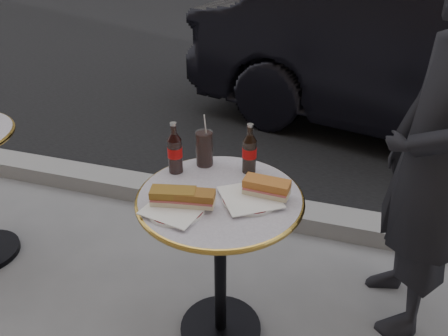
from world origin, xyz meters
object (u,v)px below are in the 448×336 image
(plate_left, at_px, (176,209))
(cola_bottle_left, at_px, (175,148))
(plate_right, at_px, (250,199))
(parked_car, at_px, (447,58))
(cola_bottle_right, at_px, (250,148))
(pedestrian, at_px, (432,163))
(cola_glass, at_px, (204,148))
(bistro_table, at_px, (220,270))

(plate_left, relative_size, cola_bottle_left, 0.96)
(plate_right, relative_size, parked_car, 0.05)
(plate_right, xyz_separation_m, cola_bottle_right, (-0.06, 0.20, 0.10))
(parked_car, relative_size, pedestrian, 2.54)
(cola_glass, bearing_deg, pedestrian, 10.98)
(cola_glass, xyz_separation_m, parked_car, (1.19, 2.27, -0.14))
(cola_glass, height_order, pedestrian, pedestrian)
(plate_left, distance_m, plate_right, 0.27)
(cola_bottle_left, xyz_separation_m, cola_glass, (0.09, 0.09, -0.03))
(plate_left, bearing_deg, bistro_table, 49.39)
(bistro_table, distance_m, pedestrian, 0.93)
(cola_bottle_left, xyz_separation_m, pedestrian, (0.96, 0.26, -0.04))
(plate_left, distance_m, pedestrian, 1.00)
(plate_left, relative_size, cola_glass, 1.38)
(cola_glass, distance_m, pedestrian, 0.89)
(pedestrian, bearing_deg, bistro_table, -77.29)
(bistro_table, distance_m, cola_bottle_right, 0.51)
(plate_right, height_order, cola_glass, cola_glass)
(cola_bottle_left, bearing_deg, parked_car, 61.45)
(plate_right, bearing_deg, cola_bottle_right, 105.99)
(bistro_table, distance_m, plate_right, 0.39)
(bistro_table, distance_m, cola_bottle_left, 0.53)
(cola_glass, bearing_deg, parked_car, 62.28)
(cola_bottle_right, distance_m, parked_car, 2.49)
(parked_car, bearing_deg, bistro_table, 170.99)
(parked_car, bearing_deg, pedestrian, -174.43)
(cola_bottle_right, distance_m, cola_glass, 0.19)
(bistro_table, height_order, parked_car, parked_car)
(bistro_table, bearing_deg, cola_bottle_right, 73.90)
(plate_right, bearing_deg, cola_glass, 140.95)
(bistro_table, bearing_deg, pedestrian, 26.49)
(bistro_table, relative_size, cola_glass, 4.96)
(parked_car, height_order, pedestrian, pedestrian)
(cola_glass, bearing_deg, cola_bottle_left, -135.75)
(bistro_table, xyz_separation_m, cola_glass, (-0.13, 0.20, 0.44))
(cola_bottle_left, bearing_deg, bistro_table, -26.80)
(pedestrian, bearing_deg, cola_glass, -92.80)
(parked_car, bearing_deg, cola_bottle_right, 170.39)
(plate_left, height_order, cola_glass, cola_glass)
(plate_right, distance_m, parked_car, 2.64)
(plate_left, height_order, pedestrian, pedestrian)
(cola_glass, distance_m, parked_car, 2.57)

